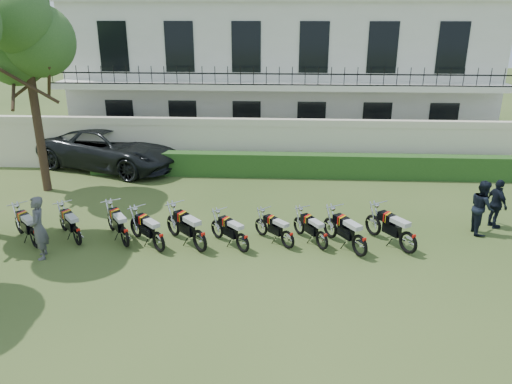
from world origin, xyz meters
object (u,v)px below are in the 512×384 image
Objects in this scene: motorcycle_0 at (34,233)px; motorcycle_5 at (243,238)px; motorcycle_2 at (125,232)px; officer_5 at (497,204)px; inspector at (39,228)px; officer_4 at (482,207)px; motorcycle_7 at (322,236)px; suv at (112,148)px; tree_west_near at (25,33)px; motorcycle_8 at (360,240)px; motorcycle_1 at (77,231)px; motorcycle_4 at (200,236)px; motorcycle_9 at (409,237)px; motorcycle_6 at (288,235)px; motorcycle_3 at (158,237)px.

motorcycle_5 is at bearing -44.28° from motorcycle_0.
officer_5 is (11.53, 2.12, 0.31)m from motorcycle_2.
officer_4 is (13.07, 2.42, -0.05)m from inspector.
motorcycle_7 is 0.24× the size of suv.
tree_west_near is 7.59m from motorcycle_0.
motorcycle_5 is 10.28m from suv.
motorcycle_5 is 5.74m from inspector.
motorcycle_8 is at bearing -109.46° from suv.
motorcycle_2 is at bearing 100.54° from officer_4.
motorcycle_1 is at bearing 134.80° from motorcycle_5.
motorcycle_2 is 0.98× the size of officer_4.
tree_west_near is 10.89m from motorcycle_5.
motorcycle_1 is 3.74m from motorcycle_4.
tree_west_near reaches higher than suv.
motorcycle_2 is 0.94× the size of motorcycle_9.
motorcycle_9 is (10.93, 0.26, 0.03)m from motorcycle_0.
motorcycle_5 is at bearing 148.27° from motorcycle_9.
motorcycle_1 is 7.96m from suv.
motorcycle_6 is 3.47m from motorcycle_9.
motorcycle_1 is 1.03× the size of motorcycle_3.
motorcycle_0 reaches higher than motorcycle_5.
motorcycle_0 is 1.10× the size of motorcycle_6.
tree_west_near is at bearing 172.40° from suv.
motorcycle_1 is at bearing 148.99° from motorcycle_7.
officer_5 is at bearing -24.50° from motorcycle_2.
motorcycle_1 is at bearing 133.05° from motorcycle_4.
tree_west_near is 5.40× the size of motorcycle_3.
motorcycle_0 is at bearing 139.73° from motorcycle_6.
motorcycle_7 is 0.85× the size of inspector.
motorcycle_9 is at bearing -20.96° from motorcycle_8.
suv is (-0.31, 8.06, 0.41)m from motorcycle_0.
tree_west_near is at bearing 82.58° from motorcycle_1.
motorcycle_3 is at bearing -41.87° from tree_west_near.
motorcycle_6 is 0.72× the size of inspector.
motorcycle_1 is 1.07× the size of motorcycle_5.
motorcycle_9 is (6.02, 0.23, -0.01)m from motorcycle_4.
tree_west_near reaches higher than motorcycle_9.
inspector is at bearing 143.68° from motorcycle_4.
motorcycle_1 is 0.96× the size of motorcycle_7.
tree_west_near is 5.25× the size of motorcycle_1.
motorcycle_1 is 2.55m from motorcycle_3.
suv is at bearing 62.46° from tree_west_near.
officer_5 is (16.07, -2.66, -5.08)m from tree_west_near.
motorcycle_7 is at bearing -42.40° from motorcycle_0.
officer_5 is (9.26, 2.32, 0.28)m from motorcycle_4.
motorcycle_4 is at bearing 148.30° from motorcycle_9.
motorcycle_2 is at bearing 138.73° from motorcycle_6.
motorcycle_3 is at bearing 102.97° from officer_4.
motorcycle_8 is 0.28× the size of suv.
officer_4 is at bearing -37.01° from motorcycle_0.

